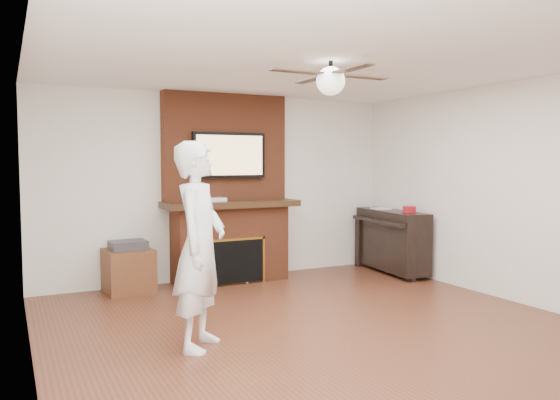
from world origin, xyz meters
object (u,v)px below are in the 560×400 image
side_table (128,268)px  piano (391,239)px  person (200,245)px  fireplace (228,207)px

side_table → piano: size_ratio=0.45×
person → piano: size_ratio=1.26×
side_table → piano: piano is taller
fireplace → piano: (2.28, -0.57, -0.51)m
fireplace → person: bearing=-116.6°
person → side_table: size_ratio=2.79×
side_table → piano: 3.66m
fireplace → piano: bearing=-13.9°
fireplace → side_table: fireplace is taller
piano → person: bearing=-146.5°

